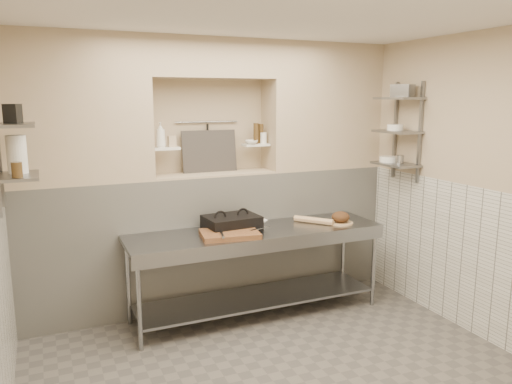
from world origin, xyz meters
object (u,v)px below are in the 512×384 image
cutting_board (230,234)px  mixing_bowl (257,222)px  bread_loaf (341,217)px  panini_press (232,223)px  rolling_pin (314,220)px  jug_left (17,154)px  prep_table (257,255)px  bottle_soap (161,135)px  bowl_alcove (251,142)px

cutting_board → mixing_bowl: 0.54m
mixing_bowl → bread_loaf: (0.82, -0.33, 0.05)m
panini_press → rolling_pin: (0.89, -0.10, -0.04)m
panini_press → mixing_bowl: 0.34m
cutting_board → rolling_pin: (0.99, 0.12, 0.01)m
cutting_board → bread_loaf: bearing=0.0°
cutting_board → jug_left: jug_left is taller
mixing_bowl → panini_press: bearing=-162.5°
mixing_bowl → bread_loaf: size_ratio=1.02×
prep_table → bottle_soap: size_ratio=10.32×
bread_loaf → bottle_soap: bearing=159.0°
rolling_pin → jug_left: bearing=-178.5°
mixing_bowl → jug_left: bearing=-172.8°
prep_table → bread_loaf: (0.92, -0.10, 0.33)m
prep_table → mixing_bowl: size_ratio=13.39×
bread_loaf → prep_table: bearing=173.6°
mixing_bowl → bread_loaf: 0.88m
bread_loaf → bowl_alcove: bearing=140.1°
rolling_pin → bread_loaf: (0.26, -0.12, 0.04)m
mixing_bowl → bottle_soap: bottle_soap is taller
panini_press → cutting_board: size_ratio=1.02×
prep_table → bottle_soap: bottle_soap is taller
prep_table → panini_press: 0.42m
prep_table → jug_left: size_ratio=8.60×
panini_press → bottle_soap: 1.14m
mixing_bowl → rolling_pin: 0.60m
prep_table → jug_left: (-2.11, -0.05, 1.12)m
prep_table → bowl_alcove: 1.22m
mixing_bowl → bottle_soap: 1.33m
rolling_pin → bowl_alcove: (-0.50, 0.51, 0.80)m
cutting_board → jug_left: 1.97m
bottle_soap → bowl_alcove: (0.98, -0.03, -0.10)m
panini_press → bowl_alcove: size_ratio=3.96×
prep_table → bread_loaf: bread_loaf is taller
jug_left → mixing_bowl: bearing=7.2°
cutting_board → jug_left: bearing=178.4°
cutting_board → bowl_alcove: bowl_alcove is taller
rolling_pin → bread_loaf: size_ratio=2.26×
mixing_bowl → jug_left: jug_left is taller
panini_press → rolling_pin: panini_press is taller
rolling_pin → jug_left: 2.89m
rolling_pin → bread_loaf: 0.29m
mixing_bowl → cutting_board: bearing=-142.8°
bottle_soap → cutting_board: bearing=-54.0°
mixing_bowl → bowl_alcove: bowl_alcove is taller
rolling_pin → bread_loaf: bearing=-25.6°
cutting_board → bottle_soap: bottle_soap is taller
bottle_soap → mixing_bowl: bearing=-20.3°
jug_left → rolling_pin: bearing=1.5°
cutting_board → bottle_soap: 1.23m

